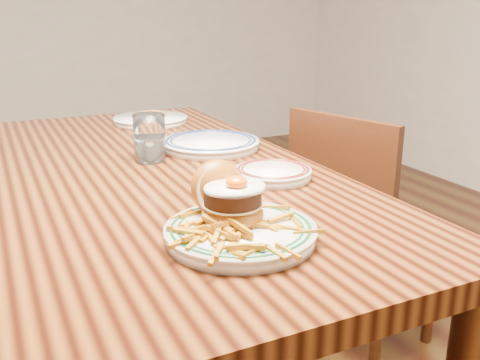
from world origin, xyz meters
name	(u,v)px	position (x,y,z in m)	size (l,w,h in m)	color
table	(148,200)	(0.00, 0.00, 0.66)	(0.85, 1.60, 0.75)	black
chair_right	(357,229)	(0.70, 0.00, 0.45)	(0.49, 0.49, 0.84)	#3B190C
main_plate	(237,219)	(0.02, -0.50, 0.79)	(0.27, 0.28, 0.13)	white
side_plate	(273,172)	(0.25, -0.22, 0.77)	(0.19, 0.19, 0.03)	white
rear_plate	(211,143)	(0.23, 0.11, 0.77)	(0.28, 0.28, 0.03)	white
water_glass	(150,141)	(0.03, 0.07, 0.81)	(0.09, 0.09, 0.13)	white
far_plate	(150,119)	(0.18, 0.55, 0.77)	(0.26, 0.26, 0.05)	white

